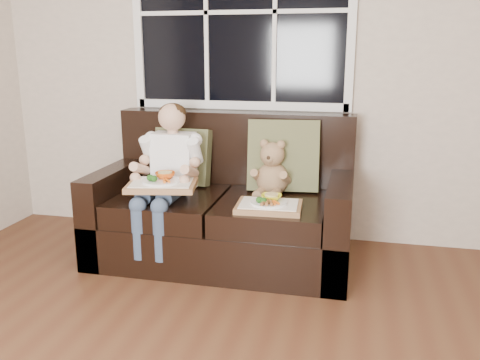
% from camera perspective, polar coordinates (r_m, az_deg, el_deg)
% --- Properties ---
extents(window_back, '(1.62, 0.04, 1.37)m').
position_cam_1_polar(window_back, '(3.79, 0.04, 18.33)').
color(window_back, black).
rests_on(window_back, room_walls).
extents(loveseat, '(1.70, 0.92, 0.96)m').
position_cam_1_polar(loveseat, '(3.50, -1.67, -3.60)').
color(loveseat, black).
rests_on(loveseat, ground).
extents(pillow_left, '(0.41, 0.20, 0.41)m').
position_cam_1_polar(pillow_left, '(3.66, -6.45, 2.62)').
color(pillow_left, '#646840').
rests_on(pillow_left, loveseat).
extents(pillow_right, '(0.50, 0.27, 0.49)m').
position_cam_1_polar(pillow_right, '(3.48, 4.89, 2.73)').
color(pillow_right, '#646840').
rests_on(pillow_right, loveseat).
extents(child, '(0.41, 0.60, 0.92)m').
position_cam_1_polar(child, '(3.40, -8.05, 1.80)').
color(child, white).
rests_on(child, loveseat).
extents(teddy_bear, '(0.24, 0.29, 0.38)m').
position_cam_1_polar(teddy_bear, '(3.39, 3.62, 0.91)').
color(teddy_bear, '#A07E55').
rests_on(teddy_bear, loveseat).
extents(tray_left, '(0.48, 0.40, 0.10)m').
position_cam_1_polar(tray_left, '(3.23, -8.75, -0.37)').
color(tray_left, '#A27949').
rests_on(tray_left, child).
extents(tray_right, '(0.41, 0.32, 0.09)m').
position_cam_1_polar(tray_right, '(3.09, 3.27, -2.79)').
color(tray_right, '#A27949').
rests_on(tray_right, loveseat).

